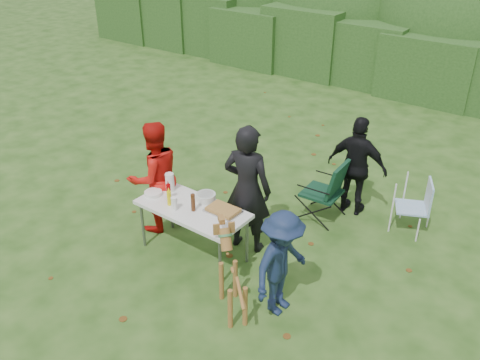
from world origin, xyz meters
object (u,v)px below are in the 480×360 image
Objects in this scene: camping_chair at (322,189)px; beer_bottle at (193,203)px; paper_towel_roll at (170,182)px; person_red_jacket at (155,177)px; lawn_chair at (412,206)px; folding_table at (193,211)px; child at (282,264)px; dog at (233,280)px; person_cook at (247,189)px; person_black_puffy at (357,167)px; ketchup_bottle at (169,192)px; mustard_bottle at (169,198)px.

beer_bottle is at bearing 61.74° from camping_chair.
paper_towel_roll is at bearing 45.46° from camping_chair.
lawn_chair is (2.98, 2.13, -0.42)m from person_red_jacket.
paper_towel_roll reaches higher than folding_table.
person_red_jacket is 0.95m from beer_bottle.
child reaches higher than beer_bottle.
person_red_jacket reaches higher than folding_table.
person_red_jacket is 2.13m from dog.
dog is at bearing -26.55° from beer_bottle.
folding_table is 0.77m from person_cook.
person_cook is at bearing 50.80° from folding_table.
dog is 1.83m from paper_towel_roll.
person_cook is at bearing 66.46° from camping_chair.
person_red_jacket is at bearing 10.27° from lawn_chair.
folding_table is at bearing 59.66° from camping_chair.
folding_table is at bearing 142.66° from beer_bottle.
person_black_puffy is at bearing 50.28° from paper_towel_roll.
ketchup_bottle is (-0.86, -0.59, -0.06)m from person_cook.
lawn_chair is at bearing 48.97° from beer_bottle.
mustard_bottle is (-1.52, -2.40, 0.06)m from person_black_puffy.
person_cook is 1.88m from person_black_puffy.
lawn_chair is 3.13× the size of paper_towel_roll.
camping_chair is at bearing 65.23° from beer_bottle.
person_red_jacket is 2.96m from person_black_puffy.
beer_bottle is (0.92, -0.23, 0.03)m from person_red_jacket.
dog is at bearing 106.56° from person_cook.
child is at bearing -2.48° from mustard_bottle.
person_cook is (0.47, 0.57, 0.22)m from folding_table.
dog is 1.19× the size of lawn_chair.
paper_towel_roll is (-2.05, 0.35, 0.20)m from child.
person_red_jacket is 0.33m from paper_towel_roll.
camping_chair is 2.25m from paper_towel_roll.
person_cook is 1.86× the size of camping_chair.
person_black_puffy is at bearing 61.55° from folding_table.
ketchup_bottle is at bearing 51.03° from camping_chair.
dog is (1.10, -0.56, -0.23)m from folding_table.
folding_table is 0.96× the size of person_black_puffy.
mustard_bottle is at bearing -43.42° from ketchup_bottle.
mustard_bottle is at bearing 20.15° from lawn_chair.
mustard_bottle is at bearing 30.37° from person_cook.
beer_bottle is at bearing 44.19° from person_cook.
person_cook is 1.10× the size of person_red_jacket.
dog is at bearing -17.61° from mustard_bottle.
folding_table is 1.53m from child.
person_cook is 1.09m from paper_towel_roll.
beer_bottle is at bearing 13.03° from dog.
folding_table is 1.84× the size of lawn_chair.
person_red_jacket is 2.41m from child.
mustard_bottle is (0.58, -0.31, 0.01)m from person_red_jacket.
person_black_puffy reaches higher than child.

